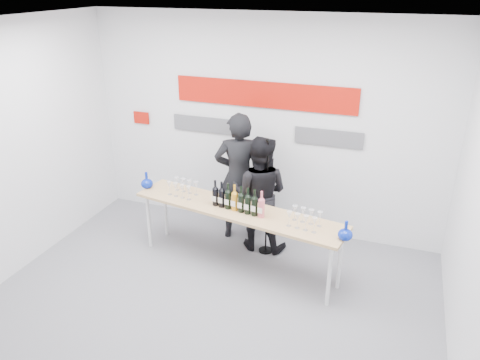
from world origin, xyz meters
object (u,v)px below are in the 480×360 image
object	(u,v)px
presenter_right	(260,194)
mic_stand	(266,219)
tasting_table	(237,213)
presenter_left	(239,177)

from	to	relation	value
presenter_right	mic_stand	distance (m)	0.34
presenter_right	mic_stand	xyz separation A→B (m)	(0.13, -0.10, -0.30)
tasting_table	mic_stand	world-z (taller)	mic_stand
presenter_left	tasting_table	bearing A→B (deg)	91.28
tasting_table	presenter_left	distance (m)	0.78
tasting_table	presenter_right	world-z (taller)	presenter_right
presenter_left	mic_stand	bearing A→B (deg)	132.54
tasting_table	presenter_right	xyz separation A→B (m)	(0.11, 0.55, 0.04)
presenter_left	mic_stand	distance (m)	0.69
tasting_table	presenter_left	size ratio (longest dim) A/B	1.54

